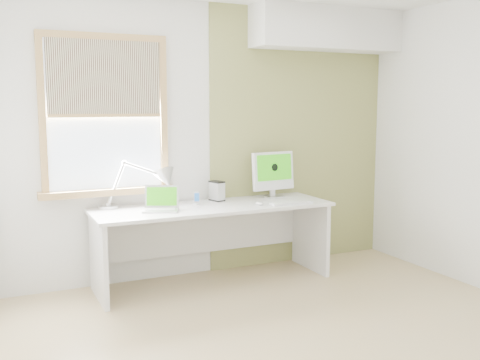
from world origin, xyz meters
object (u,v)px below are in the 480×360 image
desk (211,225)px  desk_lamp (155,182)px  external_drive (217,191)px  laptop (161,204)px  imac (273,172)px

desk → desk_lamp: desk_lamp is taller
desk_lamp → external_drive: bearing=2.4°
desk_lamp → laptop: bearing=-93.3°
laptop → external_drive: (0.62, 0.23, 0.04)m
laptop → external_drive: 0.67m
external_drive → imac: 0.61m
desk_lamp → laptop: desk_lamp is taller
desk → imac: size_ratio=4.72×
external_drive → desk: bearing=-128.9°
desk_lamp → imac: (1.20, -0.01, 0.03)m
desk_lamp → imac: imac is taller
external_drive → imac: (0.59, -0.04, 0.16)m
desk → imac: bearing=9.5°
desk → desk_lamp: 0.65m
desk → imac: (0.72, 0.12, 0.45)m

